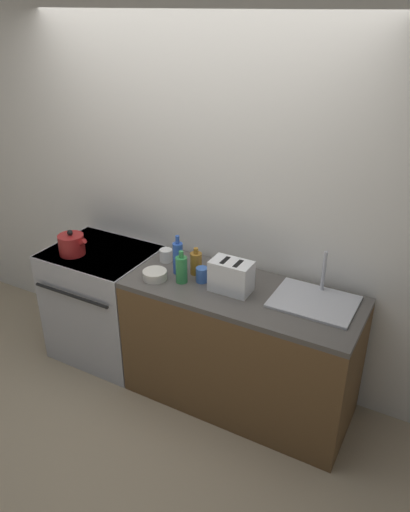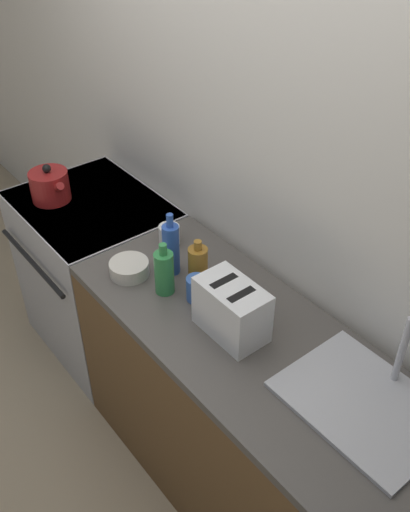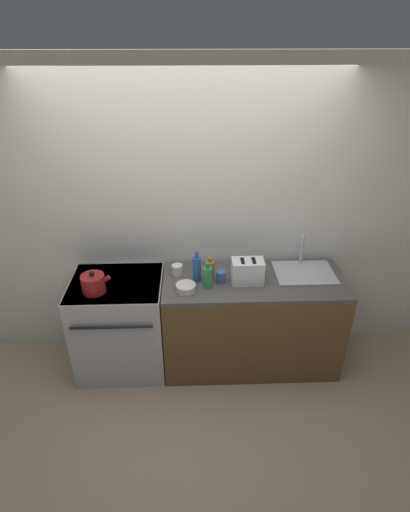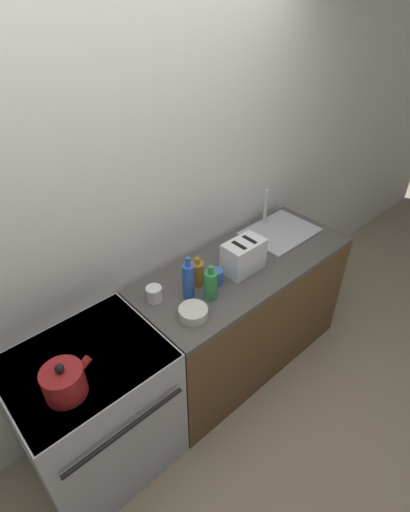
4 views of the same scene
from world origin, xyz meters
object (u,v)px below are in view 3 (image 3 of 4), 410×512
object	(u,v)px
bottle_green	(208,277)
cup_blue	(221,277)
cup_white	(177,270)
stove	(121,324)
toaster	(248,271)
bowl	(186,288)
kettle	(94,283)
bottle_amber	(210,269)
bottle_blue	(197,269)

from	to	relation	value
bottle_green	cup_blue	distance (m)	0.14
cup_white	cup_blue	distance (m)	0.39
stove	cup_blue	distance (m)	1.00
cup_blue	toaster	bearing A→B (deg)	-2.88
toaster	bowl	xyz separation A→B (m)	(-0.51, -0.11, -0.07)
kettle	bottle_amber	xyz separation A→B (m)	(0.93, 0.18, 0.00)
toaster	bowl	world-z (taller)	toaster
bottle_blue	bottle_amber	distance (m)	0.13
cup_blue	bowl	distance (m)	0.31
bottle_amber	cup_white	size ratio (longest dim) A/B	2.08
bottle_amber	bowl	xyz separation A→B (m)	(-0.20, -0.20, -0.05)
toaster	cup_white	xyz separation A→B (m)	(-0.58, 0.14, -0.06)
toaster	cup_blue	size ratio (longest dim) A/B	2.61
toaster	bottle_green	xyz separation A→B (m)	(-0.33, -0.06, -0.01)
cup_white	bowl	xyz separation A→B (m)	(0.07, -0.25, -0.01)
bottle_green	bowl	size ratio (longest dim) A/B	1.39
bottle_blue	kettle	bearing A→B (deg)	-171.03
bottle_blue	cup_blue	bearing A→B (deg)	-7.33
toaster	cup_blue	world-z (taller)	toaster
toaster	bottle_amber	distance (m)	0.32
bottle_blue	bowl	bearing A→B (deg)	-122.06
bottle_amber	cup_white	bearing A→B (deg)	168.33
toaster	cup_white	bearing A→B (deg)	166.18
kettle	bottle_green	size ratio (longest dim) A/B	1.05
stove	bottle_amber	bearing A→B (deg)	3.95
bottle_green	cup_white	size ratio (longest dim) A/B	2.45
kettle	cup_blue	xyz separation A→B (m)	(1.02, 0.10, -0.03)
bottle_amber	bottle_green	bearing A→B (deg)	-100.48
stove	cup_white	bearing A→B (deg)	12.28
stove	bottle_blue	world-z (taller)	bottle_blue
stove	bowl	xyz separation A→B (m)	(0.59, -0.14, 0.47)
toaster	bottle_amber	size ratio (longest dim) A/B	1.37
bottle_amber	cup_blue	bearing A→B (deg)	-40.58
bottle_blue	cup_white	distance (m)	0.21
stove	bottle_green	bearing A→B (deg)	-6.60
cup_blue	bowl	bearing A→B (deg)	-157.41
bottle_blue	bottle_green	distance (m)	0.13
stove	kettle	size ratio (longest dim) A/B	3.83
bowl	bottle_blue	bearing A→B (deg)	57.94
kettle	bottle_green	distance (m)	0.91
toaster	bottle_green	world-z (taller)	bottle_green
bowl	cup_blue	bearing A→B (deg)	22.59
stove	bowl	world-z (taller)	bowl
stove	bottle_blue	bearing A→B (deg)	0.45
toaster	bowl	bearing A→B (deg)	-167.77
stove	kettle	xyz separation A→B (m)	(-0.14, -0.12, 0.51)
bowl	toaster	bearing A→B (deg)	12.23
bowl	bottle_green	bearing A→B (deg)	16.56
bowl	kettle	bearing A→B (deg)	178.72
kettle	bowl	xyz separation A→B (m)	(0.73, -0.02, -0.05)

